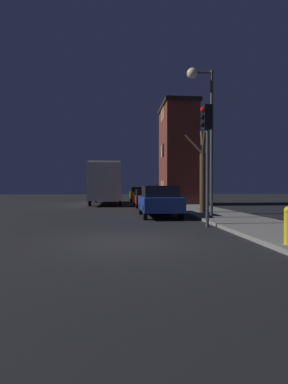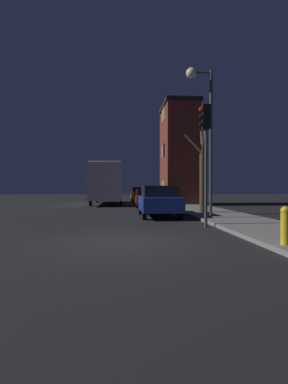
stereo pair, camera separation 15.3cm
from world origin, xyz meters
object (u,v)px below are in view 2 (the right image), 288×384
at_px(car_mid_lane, 146,197).
at_px(car_far_lane, 140,194).
at_px(fire_hydrant, 285,224).
at_px(streetlamp, 202,111).
at_px(bus, 108,181).
at_px(car_near_lane, 159,201).
at_px(traffic_light, 205,140).
at_px(bare_tree, 202,174).

xyz_separation_m(car_mid_lane, car_far_lane, (0.08, 9.08, 0.08)).
height_order(car_mid_lane, fire_hydrant, car_mid_lane).
relative_size(car_mid_lane, fire_hydrant, 4.99).
bearing_deg(streetlamp, bus, 109.18).
bearing_deg(car_near_lane, traffic_light, -73.21).
height_order(streetlamp, car_near_lane, streetlamp).
distance_m(bare_tree, bus, 12.46).
height_order(streetlamp, car_far_lane, streetlamp).
height_order(bare_tree, bus, bare_tree).
xyz_separation_m(streetlamp, fire_hydrant, (0.22, -6.50, -4.31)).
xyz_separation_m(streetlamp, bus, (-4.88, 14.02, -2.82)).
bearing_deg(traffic_light, bus, 104.95).
bearing_deg(car_far_lane, streetlamp, -85.01).
bearing_deg(fire_hydrant, bare_tree, 86.37).
height_order(traffic_light, car_far_lane, traffic_light).
bearing_deg(bare_tree, bus, 117.21).
distance_m(traffic_light, fire_hydrant, 4.98).
bearing_deg(fire_hydrant, car_mid_lane, 96.82).
height_order(bare_tree, car_mid_lane, bare_tree).
xyz_separation_m(streetlamp, car_mid_lane, (-1.71, 9.62, -4.19)).
height_order(streetlamp, bus, streetlamp).
bearing_deg(bare_tree, car_far_lane, 98.84).
distance_m(streetlamp, car_far_lane, 19.21).
bearing_deg(car_far_lane, fire_hydrant, -85.80).
xyz_separation_m(bare_tree, car_far_lane, (-2.45, 15.76, -1.42)).
relative_size(bus, car_far_lane, 2.51).
height_order(streetlamp, car_mid_lane, streetlamp).
xyz_separation_m(traffic_light, car_near_lane, (-1.23, 4.07, -2.42)).
distance_m(streetlamp, fire_hydrant, 7.80).
bearing_deg(car_mid_lane, traffic_light, -84.27).
relative_size(streetlamp, traffic_light, 1.48).
relative_size(streetlamp, car_far_lane, 1.74).
bearing_deg(car_mid_lane, streetlamp, -79.92).
bearing_deg(streetlamp, traffic_light, -102.29).
distance_m(bare_tree, car_mid_lane, 7.29).
bearing_deg(bus, streetlamp, -70.82).
distance_m(streetlamp, bare_tree, 4.07).
distance_m(streetlamp, car_near_lane, 4.77).
relative_size(bare_tree, bus, 0.48).
bearing_deg(bus, fire_hydrant, -76.05).
bearing_deg(fire_hydrant, traffic_light, 99.93).
height_order(car_near_lane, car_mid_lane, car_near_lane).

